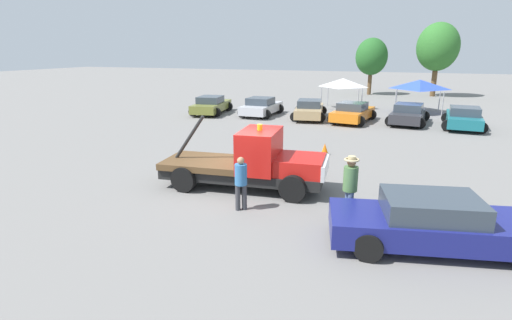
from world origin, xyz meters
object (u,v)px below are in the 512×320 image
(parked_car_orange, at_px, (353,112))
(tree_left, at_px, (438,47))
(parked_car_olive, at_px, (211,105))
(person_at_hood, at_px, (241,180))
(traffic_cone, at_px, (325,150))
(foreground_car, at_px, (438,223))
(tree_center, at_px, (372,57))
(parked_car_charcoal, at_px, (408,114))
(parked_car_silver, at_px, (261,107))
(canopy_tent_white, at_px, (343,83))
(parked_car_teal, at_px, (464,118))
(canopy_tent_blue, at_px, (420,84))
(person_near_truck, at_px, (350,183))
(tow_truck, at_px, (252,163))
(parked_car_tan, at_px, (309,109))

(parked_car_orange, bearing_deg, tree_left, -8.69)
(parked_car_olive, height_order, parked_car_orange, same)
(person_at_hood, bearing_deg, traffic_cone, -42.88)
(foreground_car, height_order, tree_center, tree_center)
(person_at_hood, bearing_deg, tree_left, -45.57)
(person_at_hood, relative_size, parked_car_charcoal, 0.36)
(parked_car_silver, xyz_separation_m, tree_left, (12.58, 18.09, 4.31))
(parked_car_silver, bearing_deg, canopy_tent_white, -40.02)
(parked_car_orange, distance_m, tree_center, 18.31)
(parked_car_teal, xyz_separation_m, traffic_cone, (-6.80, -9.48, -0.39))
(parked_car_teal, bearing_deg, canopy_tent_blue, 27.19)
(person_at_hood, height_order, canopy_tent_blue, canopy_tent_blue)
(foreground_car, relative_size, tree_center, 0.94)
(person_near_truck, distance_m, traffic_cone, 7.38)
(tree_left, bearing_deg, parked_car_teal, -87.45)
(tow_truck, height_order, traffic_cone, tow_truck)
(parked_car_orange, height_order, parked_car_charcoal, same)
(parked_car_charcoal, height_order, traffic_cone, parked_car_charcoal)
(parked_car_orange, distance_m, tree_left, 19.95)
(parked_car_silver, xyz_separation_m, canopy_tent_blue, (10.86, 5.51, 1.50))
(person_near_truck, relative_size, parked_car_teal, 0.41)
(tow_truck, relative_size, canopy_tent_blue, 1.77)
(person_at_hood, distance_m, parked_car_olive, 19.15)
(person_near_truck, bearing_deg, parked_car_silver, -90.37)
(tree_center, bearing_deg, canopy_tent_white, -95.62)
(parked_car_teal, bearing_deg, tree_left, 6.19)
(parked_car_teal, height_order, traffic_cone, parked_car_teal)
(traffic_cone, bearing_deg, person_near_truck, -73.98)
(tree_center, bearing_deg, parked_car_olive, -119.19)
(person_at_hood, relative_size, parked_car_silver, 0.38)
(person_near_truck, height_order, traffic_cone, person_near_truck)
(parked_car_teal, distance_m, canopy_tent_blue, 6.53)
(tow_truck, height_order, tree_left, tree_left)
(canopy_tent_white, bearing_deg, canopy_tent_blue, -2.31)
(person_at_hood, relative_size, traffic_cone, 3.02)
(parked_car_orange, bearing_deg, traffic_cone, -171.63)
(person_near_truck, relative_size, traffic_cone, 3.44)
(tree_center, bearing_deg, parked_car_tan, -98.26)
(person_near_truck, xyz_separation_m, tree_left, (3.96, 34.92, 3.84))
(canopy_tent_blue, bearing_deg, parked_car_teal, -66.45)
(person_at_hood, relative_size, canopy_tent_white, 0.56)
(canopy_tent_blue, height_order, tree_left, tree_left)
(parked_car_silver, bearing_deg, person_near_truck, -151.69)
(foreground_car, bearing_deg, parked_car_silver, 109.35)
(parked_car_teal, relative_size, tree_left, 0.63)
(parked_car_charcoal, relative_size, tree_left, 0.63)
(tow_truck, height_order, person_at_hood, tow_truck)
(parked_car_charcoal, bearing_deg, canopy_tent_white, 49.10)
(tree_left, distance_m, tree_center, 6.48)
(canopy_tent_blue, distance_m, tree_left, 13.00)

